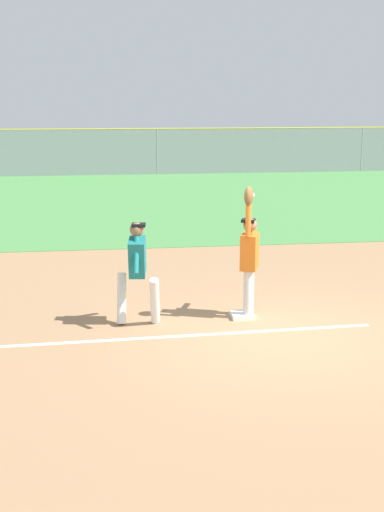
{
  "coord_description": "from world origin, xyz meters",
  "views": [
    {
      "loc": [
        -2.71,
        -9.8,
        3.67
      ],
      "look_at": [
        -1.23,
        1.26,
        1.05
      ],
      "focal_mm": 47.28,
      "sensor_mm": 36.0,
      "label": 1
    }
  ],
  "objects_px": {
    "fielder": "(249,254)",
    "parked_car_white": "(263,155)",
    "runner": "(138,266)",
    "parked_car_black": "(57,157)",
    "first_base": "(242,315)",
    "parked_car_blue": "(160,155)",
    "baseball": "(253,195)"
  },
  "relations": [
    {
      "from": "baseball",
      "to": "first_base",
      "type": "bearing_deg",
      "value": -132.87
    },
    {
      "from": "runner",
      "to": "parked_car_white",
      "type": "xyz_separation_m",
      "value": [
        8.18,
        25.33,
        -0.32
      ]
    },
    {
      "from": "runner",
      "to": "first_base",
      "type": "bearing_deg",
      "value": 11.31
    },
    {
      "from": "runner",
      "to": "parked_car_blue",
      "type": "distance_m",
      "value": 25.91
    },
    {
      "from": "runner",
      "to": "baseball",
      "type": "xyz_separation_m",
      "value": [
        1.97,
        0.32,
        1.08
      ]
    },
    {
      "from": "baseball",
      "to": "fielder",
      "type": "bearing_deg",
      "value": -112.71
    },
    {
      "from": "runner",
      "to": "parked_car_white",
      "type": "distance_m",
      "value": 26.62
    },
    {
      "from": "first_base",
      "to": "parked_car_blue",
      "type": "height_order",
      "value": "parked_car_blue"
    },
    {
      "from": "first_base",
      "to": "parked_car_blue",
      "type": "bearing_deg",
      "value": 88.13
    },
    {
      "from": "fielder",
      "to": "baseball",
      "type": "bearing_deg",
      "value": -91.49
    },
    {
      "from": "parked_car_black",
      "to": "parked_car_blue",
      "type": "bearing_deg",
      "value": 3.39
    },
    {
      "from": "parked_car_blue",
      "to": "runner",
      "type": "bearing_deg",
      "value": -92.95
    },
    {
      "from": "parked_car_white",
      "to": "baseball",
      "type": "bearing_deg",
      "value": -107.21
    },
    {
      "from": "first_base",
      "to": "runner",
      "type": "xyz_separation_m",
      "value": [
        -1.78,
        -0.12,
        0.96
      ]
    },
    {
      "from": "fielder",
      "to": "runner",
      "type": "height_order",
      "value": "fielder"
    },
    {
      "from": "parked_car_black",
      "to": "parked_car_blue",
      "type": "xyz_separation_m",
      "value": [
        5.41,
        0.62,
        0.0
      ]
    },
    {
      "from": "first_base",
      "to": "fielder",
      "type": "distance_m",
      "value": 1.09
    },
    {
      "from": "parked_car_blue",
      "to": "parked_car_white",
      "type": "distance_m",
      "value": 5.58
    },
    {
      "from": "fielder",
      "to": "parked_car_black",
      "type": "xyz_separation_m",
      "value": [
        -4.68,
        25.03,
        -0.45
      ]
    },
    {
      "from": "parked_car_black",
      "to": "parked_car_blue",
      "type": "height_order",
      "value": "same"
    },
    {
      "from": "first_base",
      "to": "baseball",
      "type": "distance_m",
      "value": 2.06
    },
    {
      "from": "first_base",
      "to": "runner",
      "type": "relative_size",
      "value": 0.22
    },
    {
      "from": "parked_car_blue",
      "to": "baseball",
      "type": "bearing_deg",
      "value": -88.61
    },
    {
      "from": "fielder",
      "to": "runner",
      "type": "distance_m",
      "value": 1.9
    },
    {
      "from": "baseball",
      "to": "parked_car_blue",
      "type": "relative_size",
      "value": 0.02
    },
    {
      "from": "fielder",
      "to": "parked_car_white",
      "type": "relative_size",
      "value": 0.51
    },
    {
      "from": "fielder",
      "to": "baseball",
      "type": "xyz_separation_m",
      "value": [
        0.08,
        0.19,
        0.96
      ]
    },
    {
      "from": "first_base",
      "to": "fielder",
      "type": "bearing_deg",
      "value": 5.71
    },
    {
      "from": "fielder",
      "to": "runner",
      "type": "relative_size",
      "value": 1.33
    },
    {
      "from": "first_base",
      "to": "parked_car_black",
      "type": "relative_size",
      "value": 0.08
    },
    {
      "from": "runner",
      "to": "baseball",
      "type": "bearing_deg",
      "value": 16.76
    },
    {
      "from": "fielder",
      "to": "parked_car_black",
      "type": "distance_m",
      "value": 25.47
    }
  ]
}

